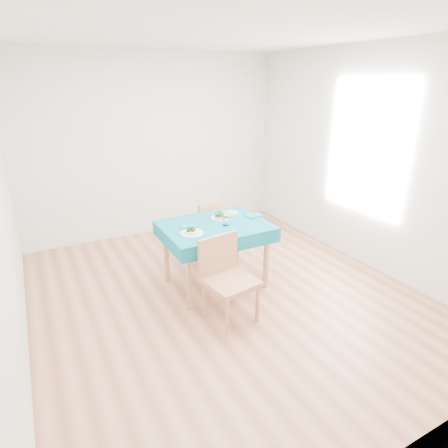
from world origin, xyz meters
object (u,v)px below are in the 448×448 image
chair_far (200,223)px  bowl_near (192,230)px  bowl_far (220,216)px  table (215,255)px  side_plate (231,213)px  chair_near (231,269)px

chair_far → bowl_near: bearing=39.2°
bowl_near → bowl_far: bearing=30.2°
table → bowl_far: bowl_far is taller
bowl_near → side_plate: 0.79m
chair_near → side_plate: (0.53, 0.96, 0.19)m
chair_near → bowl_near: chair_near is taller
side_plate → bowl_near: bearing=-150.5°
bowl_far → side_plate: (0.20, 0.11, -0.03)m
table → chair_far: (0.14, 0.72, 0.13)m
table → chair_near: (-0.19, -0.71, 0.19)m
bowl_far → chair_far: bearing=90.5°
chair_near → chair_far: size_ratio=1.13×
chair_far → bowl_near: (-0.48, -0.86, 0.29)m
chair_far → side_plate: chair_far is taller
bowl_near → bowl_far: bowl_near is taller
bowl_near → side_plate: bowl_near is taller
chair_far → side_plate: bearing=92.2°
bowl_far → side_plate: size_ratio=1.13×
side_plate → chair_near: bearing=-119.0°
bowl_near → side_plate: size_ratio=1.29×
chair_near → side_plate: chair_near is taller
table → bowl_near: 0.55m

